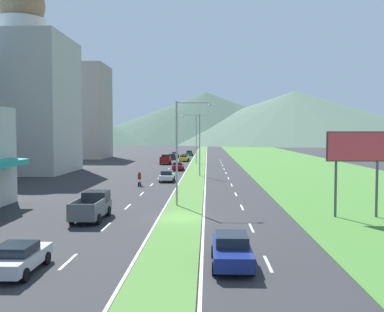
% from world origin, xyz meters
% --- Properties ---
extents(ground_plane, '(600.00, 600.00, 0.00)m').
position_xyz_m(ground_plane, '(0.00, 0.00, 0.00)').
color(ground_plane, '#2D2D30').
extents(grass_median, '(3.20, 240.00, 0.06)m').
position_xyz_m(grass_median, '(0.00, 60.00, 0.03)').
color(grass_median, '#518438').
rests_on(grass_median, ground_plane).
extents(grass_verge_right, '(24.00, 240.00, 0.06)m').
position_xyz_m(grass_verge_right, '(20.60, 60.00, 0.03)').
color(grass_verge_right, '#477F33').
rests_on(grass_verge_right, ground_plane).
extents(lane_dash_left_1, '(0.16, 2.80, 0.01)m').
position_xyz_m(lane_dash_left_1, '(-5.10, -11.69, 0.01)').
color(lane_dash_left_1, silver).
rests_on(lane_dash_left_1, ground_plane).
extents(lane_dash_left_2, '(0.16, 2.80, 0.01)m').
position_xyz_m(lane_dash_left_2, '(-5.10, -3.39, 0.01)').
color(lane_dash_left_2, silver).
rests_on(lane_dash_left_2, ground_plane).
extents(lane_dash_left_3, '(0.16, 2.80, 0.01)m').
position_xyz_m(lane_dash_left_3, '(-5.10, 4.92, 0.01)').
color(lane_dash_left_3, silver).
rests_on(lane_dash_left_3, ground_plane).
extents(lane_dash_left_4, '(0.16, 2.80, 0.01)m').
position_xyz_m(lane_dash_left_4, '(-5.10, 13.23, 0.01)').
color(lane_dash_left_4, silver).
rests_on(lane_dash_left_4, ground_plane).
extents(lane_dash_left_5, '(0.16, 2.80, 0.01)m').
position_xyz_m(lane_dash_left_5, '(-5.10, 21.54, 0.01)').
color(lane_dash_left_5, silver).
rests_on(lane_dash_left_5, ground_plane).
extents(lane_dash_left_6, '(0.16, 2.80, 0.01)m').
position_xyz_m(lane_dash_left_6, '(-5.10, 29.84, 0.01)').
color(lane_dash_left_6, silver).
rests_on(lane_dash_left_6, ground_plane).
extents(lane_dash_left_7, '(0.16, 2.80, 0.01)m').
position_xyz_m(lane_dash_left_7, '(-5.10, 38.15, 0.01)').
color(lane_dash_left_7, silver).
rests_on(lane_dash_left_7, ground_plane).
extents(lane_dash_left_8, '(0.16, 2.80, 0.01)m').
position_xyz_m(lane_dash_left_8, '(-5.10, 46.46, 0.01)').
color(lane_dash_left_8, silver).
rests_on(lane_dash_left_8, ground_plane).
extents(lane_dash_left_9, '(0.16, 2.80, 0.01)m').
position_xyz_m(lane_dash_left_9, '(-5.10, 54.76, 0.01)').
color(lane_dash_left_9, silver).
rests_on(lane_dash_left_9, ground_plane).
extents(lane_dash_left_10, '(0.16, 2.80, 0.01)m').
position_xyz_m(lane_dash_left_10, '(-5.10, 63.07, 0.01)').
color(lane_dash_left_10, silver).
rests_on(lane_dash_left_10, ground_plane).
extents(lane_dash_left_11, '(0.16, 2.80, 0.01)m').
position_xyz_m(lane_dash_left_11, '(-5.10, 71.38, 0.01)').
color(lane_dash_left_11, silver).
rests_on(lane_dash_left_11, ground_plane).
extents(lane_dash_right_1, '(0.16, 2.80, 0.01)m').
position_xyz_m(lane_dash_right_1, '(5.10, -11.69, 0.01)').
color(lane_dash_right_1, silver).
rests_on(lane_dash_right_1, ground_plane).
extents(lane_dash_right_2, '(0.16, 2.80, 0.01)m').
position_xyz_m(lane_dash_right_2, '(5.10, -3.39, 0.01)').
color(lane_dash_right_2, silver).
rests_on(lane_dash_right_2, ground_plane).
extents(lane_dash_right_3, '(0.16, 2.80, 0.01)m').
position_xyz_m(lane_dash_right_3, '(5.10, 4.92, 0.01)').
color(lane_dash_right_3, silver).
rests_on(lane_dash_right_3, ground_plane).
extents(lane_dash_right_4, '(0.16, 2.80, 0.01)m').
position_xyz_m(lane_dash_right_4, '(5.10, 13.23, 0.01)').
color(lane_dash_right_4, silver).
rests_on(lane_dash_right_4, ground_plane).
extents(lane_dash_right_5, '(0.16, 2.80, 0.01)m').
position_xyz_m(lane_dash_right_5, '(5.10, 21.54, 0.01)').
color(lane_dash_right_5, silver).
rests_on(lane_dash_right_5, ground_plane).
extents(lane_dash_right_6, '(0.16, 2.80, 0.01)m').
position_xyz_m(lane_dash_right_6, '(5.10, 29.84, 0.01)').
color(lane_dash_right_6, silver).
rests_on(lane_dash_right_6, ground_plane).
extents(lane_dash_right_7, '(0.16, 2.80, 0.01)m').
position_xyz_m(lane_dash_right_7, '(5.10, 38.15, 0.01)').
color(lane_dash_right_7, silver).
rests_on(lane_dash_right_7, ground_plane).
extents(lane_dash_right_8, '(0.16, 2.80, 0.01)m').
position_xyz_m(lane_dash_right_8, '(5.10, 46.46, 0.01)').
color(lane_dash_right_8, silver).
rests_on(lane_dash_right_8, ground_plane).
extents(lane_dash_right_9, '(0.16, 2.80, 0.01)m').
position_xyz_m(lane_dash_right_9, '(5.10, 54.76, 0.01)').
color(lane_dash_right_9, silver).
rests_on(lane_dash_right_9, ground_plane).
extents(lane_dash_right_10, '(0.16, 2.80, 0.01)m').
position_xyz_m(lane_dash_right_10, '(5.10, 63.07, 0.01)').
color(lane_dash_right_10, silver).
rests_on(lane_dash_right_10, ground_plane).
extents(lane_dash_right_11, '(0.16, 2.80, 0.01)m').
position_xyz_m(lane_dash_right_11, '(5.10, 71.38, 0.01)').
color(lane_dash_right_11, silver).
rests_on(lane_dash_right_11, ground_plane).
extents(edge_line_median_left, '(0.16, 240.00, 0.01)m').
position_xyz_m(edge_line_median_left, '(-1.75, 60.00, 0.01)').
color(edge_line_median_left, silver).
rests_on(edge_line_median_left, ground_plane).
extents(edge_line_median_right, '(0.16, 240.00, 0.01)m').
position_xyz_m(edge_line_median_right, '(1.75, 60.00, 0.01)').
color(edge_line_median_right, silver).
rests_on(edge_line_median_right, ground_plane).
extents(domed_building, '(15.09, 15.09, 31.37)m').
position_xyz_m(domed_building, '(-28.62, 38.33, 12.81)').
color(domed_building, '#B7B2A8').
rests_on(domed_building, ground_plane).
extents(midrise_colored, '(13.44, 13.44, 24.42)m').
position_xyz_m(midrise_colored, '(-31.15, 80.21, 12.21)').
color(midrise_colored, '#9E9384').
rests_on(midrise_colored, ground_plane).
extents(hill_far_left, '(172.32, 172.32, 28.19)m').
position_xyz_m(hill_far_left, '(-108.81, 232.39, 14.10)').
color(hill_far_left, '#3D5647').
rests_on(hill_far_left, ground_plane).
extents(hill_far_center, '(196.23, 196.23, 37.27)m').
position_xyz_m(hill_far_center, '(0.98, 293.08, 18.64)').
color(hill_far_center, '#3D5647').
rests_on(hill_far_center, ground_plane).
extents(hill_far_right, '(220.22, 220.22, 36.11)m').
position_xyz_m(hill_far_right, '(63.38, 274.34, 18.06)').
color(hill_far_right, '#516B56').
rests_on(hill_far_right, ground_plane).
extents(street_lamp_near, '(3.46, 0.28, 9.46)m').
position_xyz_m(street_lamp_near, '(-0.35, 5.59, 5.49)').
color(street_lamp_near, '#99999E').
rests_on(street_lamp_near, ground_plane).
extents(street_lamp_mid, '(2.99, 0.49, 9.52)m').
position_xyz_m(street_lamp_mid, '(0.52, 32.71, 5.47)').
color(street_lamp_mid, '#99999E').
rests_on(street_lamp_mid, ground_plane).
extents(street_lamp_far, '(3.13, 0.28, 10.48)m').
position_xyz_m(street_lamp_far, '(-0.09, 59.88, 5.98)').
color(street_lamp_far, '#99999E').
rests_on(street_lamp_far, ground_plane).
extents(billboard_roadside, '(4.72, 0.28, 6.73)m').
position_xyz_m(billboard_roadside, '(13.61, 0.57, 5.13)').
color(billboard_roadside, '#4C4C51').
rests_on(billboard_roadside, ground_plane).
extents(car_0, '(1.94, 4.39, 1.55)m').
position_xyz_m(car_0, '(-3.29, 93.33, 0.79)').
color(car_0, '#0C5128').
rests_on(car_0, ground_plane).
extents(car_1, '(2.00, 4.20, 1.40)m').
position_xyz_m(car_1, '(-6.90, -13.55, 0.73)').
color(car_1, '#B2B2B7').
rests_on(car_1, ground_plane).
extents(car_2, '(2.02, 4.38, 1.52)m').
position_xyz_m(car_2, '(-6.84, 74.36, 0.78)').
color(car_2, black).
rests_on(car_2, ground_plane).
extents(car_3, '(1.91, 4.46, 1.54)m').
position_xyz_m(car_3, '(-3.44, 72.30, 0.78)').
color(car_3, slate).
rests_on(car_3, ground_plane).
extents(car_4, '(1.99, 4.65, 1.56)m').
position_xyz_m(car_4, '(3.24, -12.04, 0.79)').
color(car_4, navy).
rests_on(car_4, ground_plane).
extents(car_5, '(1.92, 4.07, 1.47)m').
position_xyz_m(car_5, '(-3.50, 25.39, 0.74)').
color(car_5, silver).
rests_on(car_5, ground_plane).
extents(car_6, '(1.93, 4.78, 1.45)m').
position_xyz_m(car_6, '(-3.21, 43.55, 0.75)').
color(car_6, maroon).
rests_on(car_6, ground_plane).
extents(car_7, '(1.93, 4.21, 1.50)m').
position_xyz_m(car_7, '(-6.77, 84.51, 0.76)').
color(car_7, '#C6842D').
rests_on(car_7, ground_plane).
extents(car_8, '(2.01, 4.44, 1.50)m').
position_xyz_m(car_8, '(-3.52, 67.28, 0.77)').
color(car_8, yellow).
rests_on(car_8, ground_plane).
extents(pickup_truck_0, '(2.18, 5.40, 2.00)m').
position_xyz_m(pickup_truck_0, '(-6.79, -0.78, 0.98)').
color(pickup_truck_0, '#515459').
rests_on(pickup_truck_0, ground_plane).
extents(pickup_truck_1, '(2.18, 5.40, 2.00)m').
position_xyz_m(pickup_truck_1, '(-6.92, 59.02, 0.98)').
color(pickup_truck_1, maroon).
rests_on(pickup_truck_1, ground_plane).
extents(motorcycle_rider, '(0.36, 2.00, 1.80)m').
position_xyz_m(motorcycle_rider, '(-6.44, 20.19, 0.75)').
color(motorcycle_rider, black).
rests_on(motorcycle_rider, ground_plane).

